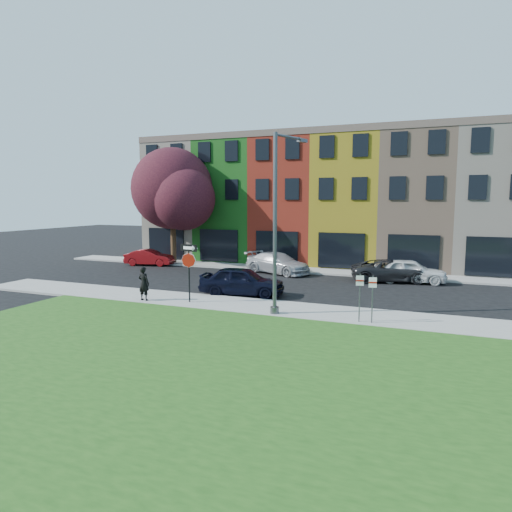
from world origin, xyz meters
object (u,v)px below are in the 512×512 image
at_px(stop_sign, 189,261).
at_px(street_lamp, 278,224).
at_px(sedan_near, 242,281).
at_px(man, 144,283).

distance_m(stop_sign, street_lamp, 5.18).
height_order(stop_sign, sedan_near, stop_sign).
bearing_deg(street_lamp, man, -162.19).
relative_size(man, street_lamp, 0.22).
xyz_separation_m(stop_sign, sedan_near, (1.57, 2.97, -1.39)).
relative_size(stop_sign, street_lamp, 0.36).
xyz_separation_m(man, street_lamp, (7.12, 0.12, 3.15)).
relative_size(stop_sign, man, 1.67).
bearing_deg(street_lamp, stop_sign, -167.71).
bearing_deg(sedan_near, street_lamp, -144.29).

